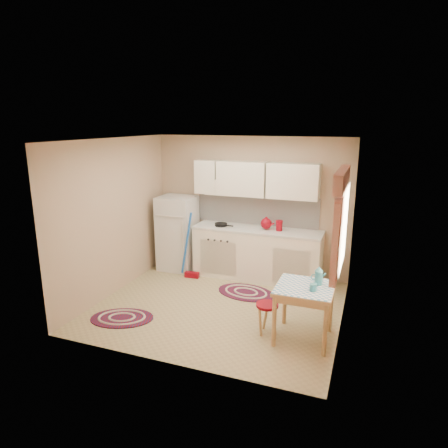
{
  "coord_description": "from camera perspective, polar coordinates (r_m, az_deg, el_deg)",
  "views": [
    {
      "loc": [
        2.04,
        -5.23,
        2.75
      ],
      "look_at": [
        -0.01,
        0.25,
        1.24
      ],
      "focal_mm": 32.0,
      "sensor_mm": 36.0,
      "label": 1
    }
  ],
  "objects": [
    {
      "name": "mug",
      "position": [
        5.07,
        12.62,
        -8.86
      ],
      "size": [
        0.11,
        0.11,
        0.1
      ],
      "primitive_type": "cylinder",
      "rotation": [
        0.0,
        0.0,
        -0.31
      ],
      "color": "teal",
      "rests_on": "table"
    },
    {
      "name": "base_cabinets",
      "position": [
        7.16,
        4.72,
        -4.38
      ],
      "size": [
        2.25,
        0.6,
        0.88
      ],
      "primitive_type": "cube",
      "color": "white",
      "rests_on": "ground"
    },
    {
      "name": "frying_pan",
      "position": [
        7.17,
        -0.44,
        -0.08
      ],
      "size": [
        0.26,
        0.26,
        0.05
      ],
      "primitive_type": "cylinder",
      "rotation": [
        0.0,
        0.0,
        -0.19
      ],
      "color": "black",
      "rests_on": "countertop"
    },
    {
      "name": "countertop",
      "position": [
        7.02,
        4.8,
        -0.82
      ],
      "size": [
        2.27,
        0.62,
        0.04
      ],
      "primitive_type": "cube",
      "color": "silver",
      "rests_on": "base_cabinets"
    },
    {
      "name": "rug_left",
      "position": [
        6.06,
        -14.38,
        -12.88
      ],
      "size": [
        1.05,
        0.86,
        0.02
      ],
      "primitive_type": null,
      "rotation": [
        0.0,
        0.0,
        0.33
      ],
      "color": "maroon",
      "rests_on": "ground"
    },
    {
      "name": "rug_center",
      "position": [
        6.69,
        3.14,
        -9.72
      ],
      "size": [
        1.06,
        0.78,
        0.02
      ],
      "primitive_type": null,
      "rotation": [
        0.0,
        0.0,
        -0.15
      ],
      "color": "maroon",
      "rests_on": "ground"
    },
    {
      "name": "fridge",
      "position": [
        7.58,
        -6.63,
        -1.29
      ],
      "size": [
        0.65,
        0.6,
        1.4
      ],
      "primitive_type": "cube",
      "color": "silver",
      "rests_on": "ground"
    },
    {
      "name": "table",
      "position": [
        5.35,
        11.29,
        -12.36
      ],
      "size": [
        0.72,
        0.72,
        0.72
      ],
      "primitive_type": "cube",
      "color": "tan",
      "rests_on": "ground"
    },
    {
      "name": "room_shell",
      "position": [
        5.9,
        1.45,
        3.21
      ],
      "size": [
        3.64,
        3.6,
        2.52
      ],
      "color": "tan",
      "rests_on": "ground"
    },
    {
      "name": "broom",
      "position": [
        7.12,
        -4.69,
        -3.13
      ],
      "size": [
        0.29,
        0.14,
        1.2
      ],
      "primitive_type": null,
      "rotation": [
        0.0,
        0.0,
        0.07
      ],
      "color": "blue",
      "rests_on": "ground"
    },
    {
      "name": "red_kettle",
      "position": [
        6.95,
        6.04,
        0.08
      ],
      "size": [
        0.27,
        0.25,
        0.22
      ],
      "primitive_type": null,
      "rotation": [
        0.0,
        0.0,
        -0.33
      ],
      "color": "maroon",
      "rests_on": "countertop"
    },
    {
      "name": "coffee_pot",
      "position": [
        5.24,
        13.39,
        -7.21
      ],
      "size": [
        0.15,
        0.13,
        0.25
      ],
      "primitive_type": null,
      "rotation": [
        0.0,
        0.0,
        0.2
      ],
      "color": "teal",
      "rests_on": "table"
    },
    {
      "name": "red_canister",
      "position": [
        6.91,
        7.89,
        -0.31
      ],
      "size": [
        0.14,
        0.14,
        0.16
      ],
      "primitive_type": "cylinder",
      "rotation": [
        0.0,
        0.0,
        0.4
      ],
      "color": "maroon",
      "rests_on": "countertop"
    },
    {
      "name": "stool",
      "position": [
        5.47,
        6.14,
        -13.29
      ],
      "size": [
        0.39,
        0.39,
        0.42
      ],
      "primitive_type": "cylinder",
      "rotation": [
        0.0,
        0.0,
        0.39
      ],
      "color": "maroon",
      "rests_on": "ground"
    }
  ]
}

